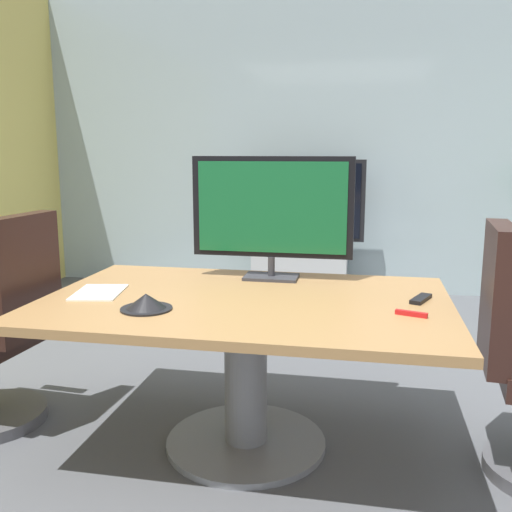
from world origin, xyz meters
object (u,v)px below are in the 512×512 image
object	(u,v)px
tv_monitor	(272,211)
conference_phone	(146,303)
office_chair_left	(0,339)
remote_control	(421,299)
conference_table	(246,337)
wall_display_unit	(300,251)

from	to	relation	value
tv_monitor	conference_phone	bearing A→B (deg)	-121.25
tv_monitor	office_chair_left	bearing A→B (deg)	-160.55
remote_control	conference_phone	bearing A→B (deg)	-139.57
conference_table	conference_phone	distance (m)	0.51
conference_table	tv_monitor	bearing A→B (deg)	83.46
conference_table	wall_display_unit	size ratio (longest dim) A/B	1.41
conference_table	tv_monitor	world-z (taller)	tv_monitor
conference_table	wall_display_unit	distance (m)	2.89
conference_table	office_chair_left	xyz separation A→B (m)	(-1.26, -0.03, -0.09)
conference_table	conference_phone	bearing A→B (deg)	-144.34
remote_control	tv_monitor	bearing A→B (deg)	178.77
office_chair_left	wall_display_unit	world-z (taller)	wall_display_unit
office_chair_left	wall_display_unit	bearing A→B (deg)	161.73
remote_control	conference_table	bearing A→B (deg)	-149.90
tv_monitor	conference_phone	distance (m)	0.88
wall_display_unit	conference_table	bearing A→B (deg)	-88.33
office_chair_left	remote_control	distance (m)	2.06
office_chair_left	conference_phone	world-z (taller)	office_chair_left
wall_display_unit	conference_phone	distance (m)	3.19
conference_phone	office_chair_left	bearing A→B (deg)	165.20
tv_monitor	conference_phone	world-z (taller)	tv_monitor
tv_monitor	wall_display_unit	world-z (taller)	tv_monitor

